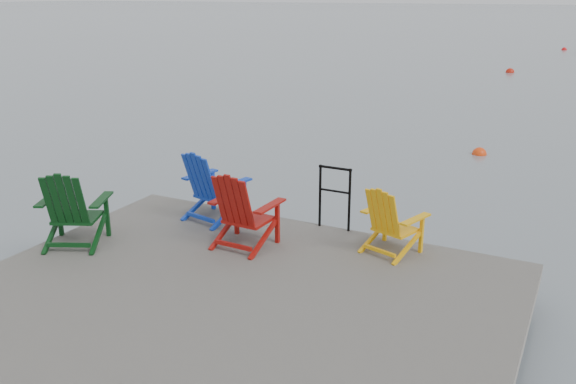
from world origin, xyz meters
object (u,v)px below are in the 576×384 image
at_px(chair_blue, 211,185).
at_px(chair_red, 242,209).
at_px(handrail, 335,192).
at_px(buoy_a, 479,154).
at_px(chair_green, 72,208).
at_px(buoy_d, 564,50).
at_px(buoy_b, 510,72).
at_px(chair_yellow, 390,220).

bearing_deg(chair_blue, chair_red, -22.97).
distance_m(handrail, buoy_a, 7.22).
relative_size(chair_green, chair_blue, 1.00).
relative_size(handrail, chair_green, 0.87).
bearing_deg(chair_green, buoy_d, 59.98).
xyz_separation_m(handrail, buoy_d, (0.72, 37.55, -1.04)).
xyz_separation_m(chair_green, buoy_d, (3.50, 39.64, -1.02)).
height_order(chair_red, buoy_b, chair_red).
bearing_deg(buoy_a, buoy_d, 90.08).
distance_m(chair_yellow, buoy_a, 7.63).
relative_size(chair_green, buoy_b, 2.59).
height_order(chair_green, chair_blue, chair_green).
xyz_separation_m(chair_green, chair_red, (1.98, 0.96, -0.01)).
xyz_separation_m(handrail, chair_yellow, (0.95, -0.46, -0.09)).
height_order(chair_green, buoy_a, chair_green).
height_order(buoy_a, buoy_b, buoy_b).
bearing_deg(buoy_d, chair_blue, -93.66).
relative_size(chair_red, buoy_b, 2.55).
xyz_separation_m(chair_red, buoy_a, (1.56, 8.24, -1.02)).
bearing_deg(chair_red, buoy_a, 81.54).
distance_m(handrail, buoy_b, 23.61).
relative_size(buoy_b, buoy_d, 1.18).
bearing_deg(buoy_b, buoy_a, -84.61).
height_order(handrail, chair_yellow, handrail).
height_order(chair_blue, buoy_d, chair_blue).
height_order(buoy_a, buoy_d, buoy_d).
relative_size(handrail, chair_blue, 0.87).
bearing_deg(chair_red, chair_green, -151.92).
xyz_separation_m(chair_blue, chair_red, (0.91, -0.65, -0.01)).
relative_size(chair_blue, buoy_d, 3.04).
height_order(chair_green, chair_yellow, chair_green).
distance_m(chair_yellow, buoy_d, 38.02).
bearing_deg(buoy_a, chair_green, -111.04).
distance_m(handrail, chair_yellow, 1.06).
bearing_deg(handrail, chair_red, -125.43).
bearing_deg(chair_green, handrail, 11.91).
relative_size(chair_green, chair_yellow, 1.17).
relative_size(chair_yellow, buoy_b, 2.22).
height_order(chair_yellow, buoy_a, chair_yellow).
xyz_separation_m(handrail, chair_green, (-2.78, -2.09, -0.02)).
bearing_deg(handrail, buoy_b, 91.94).
height_order(chair_yellow, buoy_b, chair_yellow).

